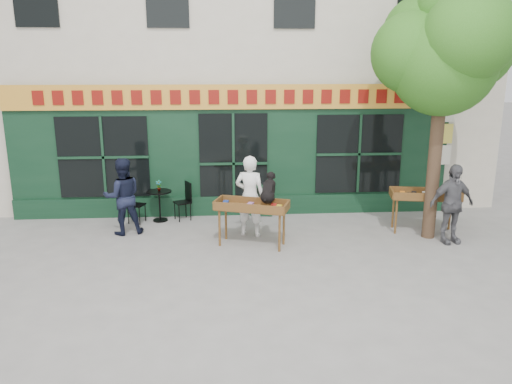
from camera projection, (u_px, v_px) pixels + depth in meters
ground at (237, 246)px, 10.63m from camera, size 80.00×80.00×0.00m
building at (229, 23)px, 15.17m from camera, size 14.00×7.26×10.00m
street_tree at (445, 47)px, 10.26m from camera, size 3.05×2.90×5.60m
book_cart_center at (252, 208)px, 10.51m from camera, size 1.62×1.07×0.99m
dog at (269, 187)px, 10.37m from camera, size 0.52×0.68×0.60m
woman at (250, 196)px, 11.11m from camera, size 0.77×0.63×1.83m
book_cart_right at (425, 197)px, 11.39m from camera, size 1.59×0.89×0.99m
man_right at (452, 204)px, 10.67m from camera, size 1.07×0.58×1.73m
bistro_table at (159, 200)px, 12.24m from camera, size 0.60×0.60×0.76m
bistro_chair_left at (133, 200)px, 12.12m from camera, size 0.46×0.46×0.95m
bistro_chair_right at (185, 198)px, 12.36m from camera, size 0.49×0.48×0.95m
potted_plant at (159, 186)px, 12.15m from camera, size 0.15×0.11×0.27m
man_left at (123, 196)px, 11.23m from camera, size 1.00×0.87×1.76m
chalkboard at (262, 201)px, 12.70m from camera, size 0.58×0.28×0.79m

